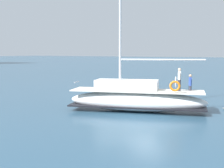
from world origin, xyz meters
TOP-DOWN VIEW (x-y plane):
  - ground_plane at (0.00, 0.00)m, footprint 400.00×400.00m
  - main_sailboat at (0.68, 1.35)m, footprint 5.09×9.88m

SIDE VIEW (x-z plane):
  - ground_plane at x=0.00m, z-range 0.00..0.00m
  - main_sailboat at x=0.68m, z-range -5.56..7.38m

